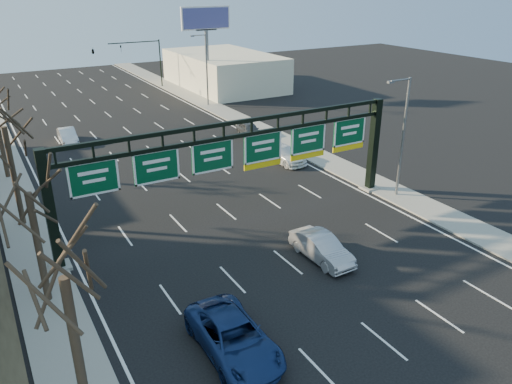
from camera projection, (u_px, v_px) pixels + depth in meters
ground at (307, 278)px, 27.71m from camera, size 160.00×160.00×0.00m
sidewalk_left at (15, 198)px, 37.70m from camera, size 3.00×120.00×0.12m
sidewalk_right at (295, 146)px, 49.49m from camera, size 3.00×120.00×0.12m
lane_markings at (174, 169)px, 43.62m from camera, size 21.60×120.00×0.01m
sign_gantry at (240, 158)px, 32.32m from camera, size 24.60×1.20×7.20m
building_right_distant at (224, 70)px, 75.70m from camera, size 12.00×20.00×5.00m
tree_near at (59, 250)px, 15.69m from camera, size 3.60×3.60×8.86m
tree_gantry at (24, 172)px, 22.99m from camera, size 3.60×3.60×8.48m
tree_mid at (1, 111)px, 30.65m from camera, size 3.60×3.60×9.24m
streetlight_near at (402, 132)px, 36.22m from camera, size 2.15×0.22×9.00m
streetlight_far at (206, 66)px, 63.26m from camera, size 2.15×0.22×9.00m
billboard_right at (206, 29)px, 66.82m from camera, size 7.00×0.50×12.00m
traffic_signal_mast at (119, 53)px, 71.91m from camera, size 10.16×0.54×7.00m
car_blue_suv at (233, 337)px, 21.93m from camera, size 2.80×5.91×1.63m
car_silver_sedan at (322, 248)px, 29.32m from camera, size 1.70×4.63×1.52m
car_white_wagon at (283, 154)px, 45.09m from camera, size 2.69×5.38×1.50m
car_grey_far at (249, 130)px, 52.32m from camera, size 2.37×4.53×1.47m
car_silver_distant at (68, 136)px, 50.34m from camera, size 1.67×4.41×1.44m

